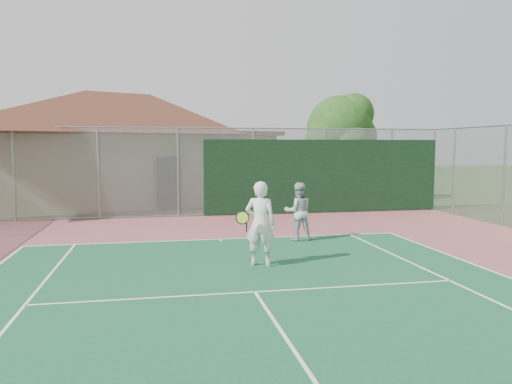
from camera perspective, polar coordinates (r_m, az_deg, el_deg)
back_fence at (r=20.12m, az=-0.02°, el=2.09°), size 20.08×0.11×3.53m
side_fence_right at (r=19.29m, az=26.51°, el=1.63°), size 0.08×9.00×3.50m
clubhouse at (r=26.40m, az=-15.10°, el=6.02°), size 16.30×12.53×6.31m
tree at (r=25.24m, az=9.75°, el=6.91°), size 3.85×3.65×5.38m
player_white_front at (r=11.57m, az=0.49°, el=-3.71°), size 1.07×0.76×1.97m
player_grey_back at (r=14.74m, az=4.84°, el=-2.31°), size 0.84×0.65×1.71m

